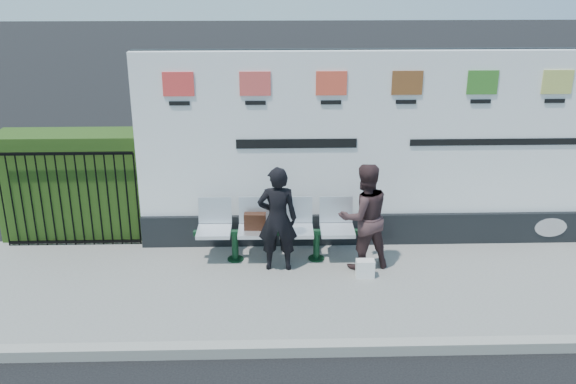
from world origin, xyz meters
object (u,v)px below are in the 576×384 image
at_px(billboard, 401,163).
at_px(woman_right, 364,217).
at_px(bench, 276,244).
at_px(woman_left, 277,219).

xyz_separation_m(billboard, woman_right, (-0.66, -0.86, -0.51)).
bearing_deg(billboard, bench, -162.56).
bearing_deg(bench, billboard, 18.04).
xyz_separation_m(bench, woman_right, (1.26, -0.26, 0.54)).
relative_size(billboard, woman_right, 5.07).
height_order(billboard, bench, billboard).
distance_m(bench, woman_left, 0.60).
height_order(billboard, woman_left, billboard).
height_order(billboard, woman_right, billboard).
bearing_deg(woman_right, billboard, -143.76).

